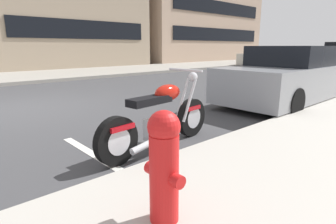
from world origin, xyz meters
The scene contains 8 objects.
ground_plane centered at (0.00, 0.00, 0.00)m, with size 260.00×260.00×0.00m, color #3D3D3F.
sidewalk_far_curb centered at (12.00, 7.03, 0.07)m, with size 120.00×5.00×0.14m, color gray.
parking_stall_stripe centered at (0.00, -3.93, 0.00)m, with size 0.12×2.20×0.01m, color silver.
parked_motorcycle centered at (0.86, -4.12, 0.42)m, with size 2.15×0.64×1.11m.
parked_car_near_corner centered at (5.61, -3.82, 0.68)m, with size 4.70×1.81×1.45m.
car_opposite_curb centered at (17.74, 3.76, 0.68)m, with size 4.56×1.93×1.40m.
fire_hydrant centered at (-0.37, -5.60, 0.60)m, with size 0.24×0.36×0.86m.
townhouse_corner_block centered at (19.47, 14.72, 5.64)m, with size 13.91×10.88×11.27m.
Camera 1 is at (-1.60, -7.01, 1.43)m, focal length 29.51 mm.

